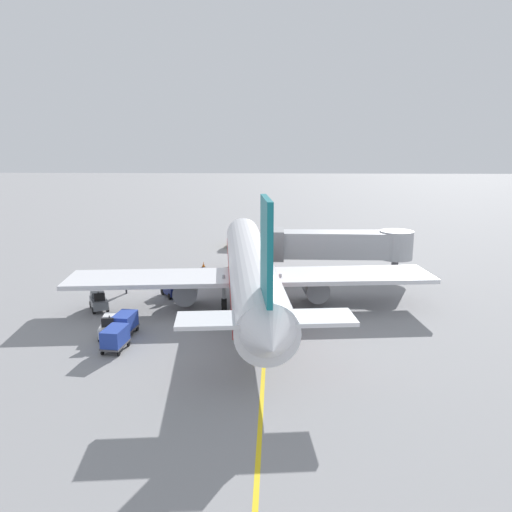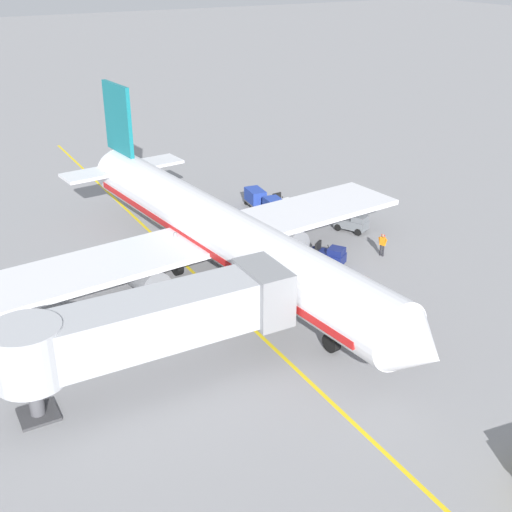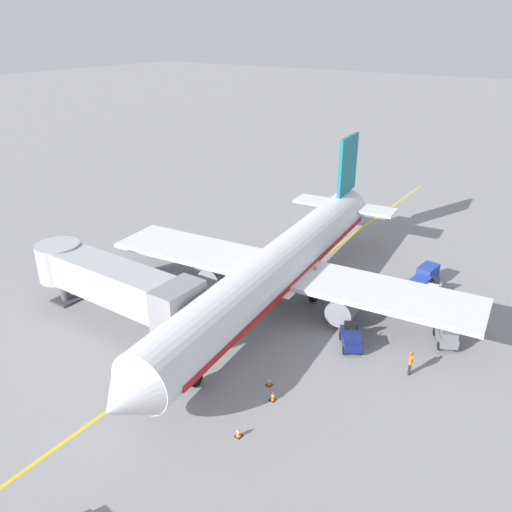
% 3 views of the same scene
% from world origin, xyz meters
% --- Properties ---
extents(ground_plane, '(400.00, 400.00, 0.00)m').
position_xyz_m(ground_plane, '(0.00, 0.00, 0.00)').
color(ground_plane, gray).
extents(gate_lead_in_line, '(0.24, 80.00, 0.01)m').
position_xyz_m(gate_lead_in_line, '(0.00, 0.00, 0.00)').
color(gate_lead_in_line, gold).
rests_on(gate_lead_in_line, ground).
extents(parked_airliner, '(30.38, 37.35, 10.63)m').
position_xyz_m(parked_airliner, '(-1.40, -1.88, 3.19)').
color(parked_airliner, silver).
rests_on(parked_airliner, ground).
extents(jet_bridge, '(15.00, 3.50, 4.98)m').
position_xyz_m(jet_bridge, '(6.90, 7.36, 3.46)').
color(jet_bridge, '#A8AAAF').
rests_on(jet_bridge, ground).
extents(pushback_tractor, '(2.71, 4.63, 2.40)m').
position_xyz_m(pushback_tractor, '(-4.37, 23.89, 1.10)').
color(pushback_tractor, gold).
rests_on(pushback_tractor, ground).
extents(baggage_tug_lead, '(1.60, 2.65, 1.62)m').
position_xyz_m(baggage_tug_lead, '(-11.06, -9.59, 0.71)').
color(baggage_tug_lead, silver).
rests_on(baggage_tug_lead, ground).
extents(baggage_tug_trailing, '(2.38, 2.75, 1.62)m').
position_xyz_m(baggage_tug_trailing, '(-8.72, 0.40, 0.71)').
color(baggage_tug_trailing, navy).
rests_on(baggage_tug_trailing, ground).
extents(baggage_tug_spare, '(2.20, 2.77, 1.62)m').
position_xyz_m(baggage_tug_spare, '(-13.92, -3.75, 0.71)').
color(baggage_tug_spare, slate).
rests_on(baggage_tug_spare, ground).
extents(baggage_cart_front, '(1.52, 2.96, 1.58)m').
position_xyz_m(baggage_cart_front, '(-10.07, -9.26, 0.95)').
color(baggage_cart_front, '#4C4C51').
rests_on(baggage_cart_front, ground).
extents(baggage_cart_second_in_train, '(1.52, 2.96, 1.58)m').
position_xyz_m(baggage_cart_second_in_train, '(-9.88, -12.12, 0.95)').
color(baggage_cart_second_in_train, '#4C4C51').
rests_on(baggage_cart_second_in_train, ground).
extents(ground_crew_wing_walker, '(0.36, 0.71, 1.69)m').
position_xyz_m(ground_crew_wing_walker, '(-13.03, 0.99, 0.95)').
color(ground_crew_wing_walker, '#232328').
rests_on(ground_crew_wing_walker, ground).
extents(safety_cone_nose_left, '(0.36, 0.36, 0.59)m').
position_xyz_m(safety_cone_nose_left, '(-7.29, 7.99, 0.29)').
color(safety_cone_nose_left, black).
rests_on(safety_cone_nose_left, ground).
extents(safety_cone_nose_right, '(0.36, 0.36, 0.59)m').
position_xyz_m(safety_cone_nose_right, '(-7.39, 11.49, 0.29)').
color(safety_cone_nose_right, black).
rests_on(safety_cone_nose_right, ground).
extents(safety_cone_wing_tip, '(0.36, 0.36, 0.59)m').
position_xyz_m(safety_cone_wing_tip, '(-6.36, 6.95, 0.29)').
color(safety_cone_wing_tip, black).
rests_on(safety_cone_wing_tip, ground).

